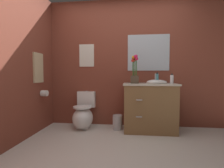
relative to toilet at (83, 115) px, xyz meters
The scene contains 13 objects.
ground_plane 1.41m from the toilet, 57.76° to the right, with size 9.89×9.89×0.00m, color beige.
wall_back 1.41m from the toilet, 17.58° to the left, with size 4.61×0.05×2.50m, color brown.
wall_left 1.47m from the toilet, 135.90° to the right, with size 0.05×4.06×2.50m, color brown.
toilet is the anchor object (origin of this frame).
vanity_cabinet 1.25m from the toilet, ahead, with size 0.94×0.56×1.04m.
flower_vase 1.27m from the toilet, ahead, with size 0.14×0.14×0.51m.
soap_bottle 1.53m from the toilet, ahead, with size 0.05×0.05×0.20m.
lotion_bottle 1.75m from the toilet, ahead, with size 0.06×0.06×0.17m.
trash_bin 0.66m from the toilet, ahead, with size 0.18×0.18×0.27m.
wall_poster 1.20m from the toilet, 90.00° to the left, with size 0.30×0.01×0.45m, color silver.
wall_mirror 1.75m from the toilet, 12.24° to the left, with size 0.80×0.01×0.70m, color #B2BCC6.
hanging_towel 1.19m from the toilet, 158.55° to the right, with size 0.03×0.28×0.52m, color tan.
toilet_paper_roll 0.82m from the toilet, 163.68° to the right, with size 0.11×0.11×0.11m, color white.
Camera 1 is at (0.14, -1.88, 1.00)m, focal length 26.69 mm.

